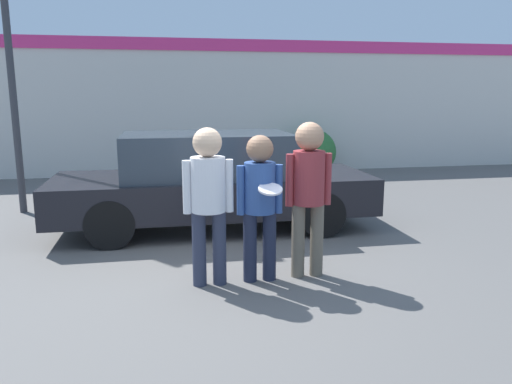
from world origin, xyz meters
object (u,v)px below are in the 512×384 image
Objects in this scene: person_right at (309,185)px; parked_car_near at (212,181)px; street_lamp at (22,3)px; shrub at (313,152)px; person_middle_with_frisbee at (260,196)px; person_left at (208,192)px.

parked_car_near is (-0.86, 2.27, -0.32)m from person_right.
street_lamp reaches higher than person_right.
person_middle_with_frisbee is at bearing -111.71° from shrub.
person_left is 0.57m from person_middle_with_frisbee.
person_middle_with_frisbee is 2.34m from parked_car_near.
person_right reaches higher than person_middle_with_frisbee.
shrub is at bearing 56.73° from parked_car_near.
street_lamp is 7.35m from shrub.
person_left reaches higher than person_middle_with_frisbee.
street_lamp reaches higher than shrub.
person_left is 2.36m from parked_car_near.
street_lamp reaches higher than person_middle_with_frisbee.
person_middle_with_frisbee reaches higher than shrub.
person_middle_with_frisbee reaches higher than parked_car_near.
person_middle_with_frisbee is 7.58m from shrub.
person_right is (1.13, 0.06, 0.03)m from person_left.
parked_car_near is (-0.30, 2.31, -0.22)m from person_middle_with_frisbee.
person_left is 0.98× the size of person_right.
person_right is at bearing -107.76° from shrub.
parked_car_near reaches higher than shrub.
person_left is at bearing -176.86° from person_right.
person_middle_with_frisbee is at bearing -51.19° from street_lamp.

